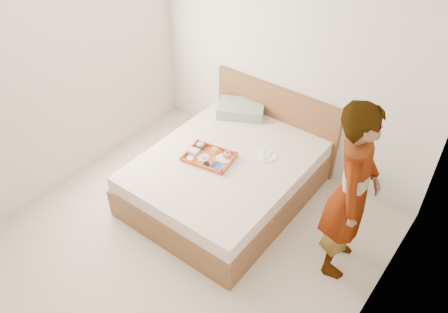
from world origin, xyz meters
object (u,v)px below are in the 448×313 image
tray (209,157)px  dinner_plate (267,156)px  bed (226,177)px  person (352,193)px

tray → dinner_plate: (0.47, 0.40, -0.02)m
bed → person: size_ratio=1.11×
person → bed: bearing=72.4°
tray → dinner_plate: size_ratio=2.28×
tray → person: bearing=-8.7°
tray → person: (1.55, 0.03, 0.35)m
bed → person: (1.40, -0.07, 0.64)m
bed → dinner_plate: 0.51m
dinner_plate → tray: bearing=-139.0°
bed → tray: size_ratio=3.98×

